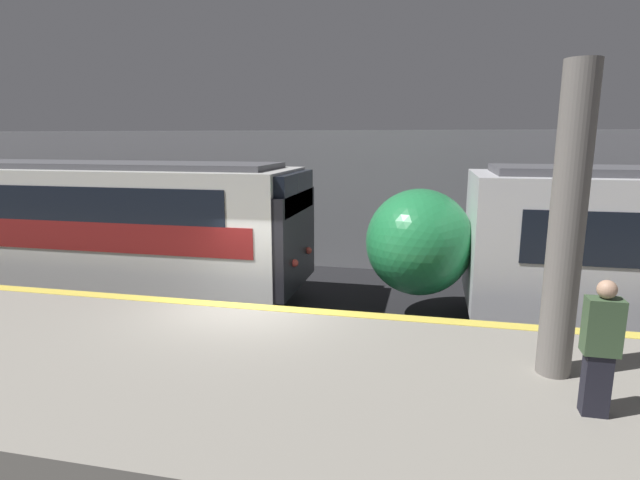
{
  "coord_description": "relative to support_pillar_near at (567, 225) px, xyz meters",
  "views": [
    {
      "loc": [
        3.27,
        -8.6,
        4.18
      ],
      "look_at": [
        1.13,
        1.12,
        2.15
      ],
      "focal_mm": 28.0,
      "sensor_mm": 36.0,
      "label": 1
    }
  ],
  "objects": [
    {
      "name": "platform",
      "position": [
        -5.0,
        -0.63,
        -2.56
      ],
      "size": [
        40.0,
        4.88,
        1.09
      ],
      "color": "gray",
      "rests_on": "ground"
    },
    {
      "name": "support_pillar_near",
      "position": [
        0.0,
        0.0,
        0.0
      ],
      "size": [
        0.44,
        0.44,
        4.04
      ],
      "color": "slate",
      "rests_on": "platform"
    },
    {
      "name": "ground_plane",
      "position": [
        -5.0,
        1.81,
        -3.1
      ],
      "size": [
        120.0,
        120.0,
        0.0
      ],
      "primitive_type": "plane",
      "color": "black"
    },
    {
      "name": "person_waiting",
      "position": [
        0.21,
        -1.01,
        -1.19
      ],
      "size": [
        0.38,
        0.24,
        1.6
      ],
      "color": "black",
      "rests_on": "platform"
    },
    {
      "name": "station_rear_barrier",
      "position": [
        -5.0,
        9.05,
        -0.88
      ],
      "size": [
        50.0,
        0.15,
        4.44
      ],
      "color": "gray",
      "rests_on": "ground"
    }
  ]
}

